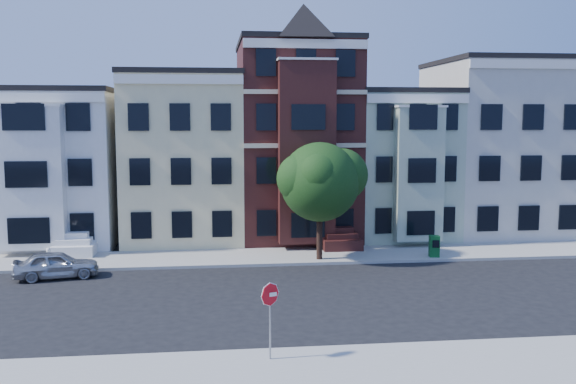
{
  "coord_description": "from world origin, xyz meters",
  "views": [
    {
      "loc": [
        -5.23,
        -25.98,
        7.6
      ],
      "look_at": [
        -1.84,
        2.85,
        4.2
      ],
      "focal_mm": 40.0,
      "sensor_mm": 36.0,
      "label": 1
    }
  ],
  "objects": [
    {
      "name": "house_green",
      "position": [
        6.5,
        14.5,
        4.5
      ],
      "size": [
        6.0,
        9.0,
        9.0
      ],
      "primitive_type": "cube",
      "color": "#A7B89D",
      "rests_on": "ground"
    },
    {
      "name": "fire_hydrant",
      "position": [
        -13.61,
        7.24,
        0.48
      ],
      "size": [
        0.24,
        0.24,
        0.67
      ],
      "primitive_type": "cylinder",
      "rotation": [
        0.0,
        0.0,
        -0.03
      ],
      "color": "silver",
      "rests_on": "far_sidewalk"
    },
    {
      "name": "house_brown",
      "position": [
        0.0,
        14.5,
        6.0
      ],
      "size": [
        7.0,
        9.0,
        12.0
      ],
      "primitive_type": "cube",
      "color": "#391513",
      "rests_on": "ground"
    },
    {
      "name": "far_sidewalk",
      "position": [
        0.0,
        8.0,
        0.07
      ],
      "size": [
        60.0,
        4.0,
        0.15
      ],
      "primitive_type": "cube",
      "color": "#9E9B93",
      "rests_on": "ground"
    },
    {
      "name": "house_yellow",
      "position": [
        -7.0,
        14.5,
        5.0
      ],
      "size": [
        7.0,
        9.0,
        10.0
      ],
      "primitive_type": "cube",
      "color": "beige",
      "rests_on": "ground"
    },
    {
      "name": "street_tree",
      "position": [
        0.29,
        6.79,
        3.96
      ],
      "size": [
        8.46,
        8.46,
        7.62
      ],
      "primitive_type": null,
      "rotation": [
        0.0,
        0.0,
        -0.37
      ],
      "color": "#224D19",
      "rests_on": "far_sidewalk"
    },
    {
      "name": "house_cream",
      "position": [
        13.5,
        14.5,
        5.5
      ],
      "size": [
        8.0,
        9.0,
        11.0
      ],
      "primitive_type": "cube",
      "color": "beige",
      "rests_on": "ground"
    },
    {
      "name": "ground",
      "position": [
        0.0,
        0.0,
        0.0
      ],
      "size": [
        120.0,
        120.0,
        0.0
      ],
      "primitive_type": "plane",
      "color": "black"
    },
    {
      "name": "newspaper_box",
      "position": [
        6.49,
        6.62,
        0.72
      ],
      "size": [
        0.57,
        0.52,
        1.15
      ],
      "primitive_type": "cube",
      "rotation": [
        0.0,
        0.0,
        -0.13
      ],
      "color": "#105523",
      "rests_on": "far_sidewalk"
    },
    {
      "name": "stop_sign",
      "position": [
        -3.55,
        -6.94,
        1.52
      ],
      "size": [
        0.75,
        0.31,
        2.74
      ],
      "primitive_type": null,
      "rotation": [
        0.0,
        0.0,
        0.29
      ],
      "color": "red",
      "rests_on": "near_sidewalk"
    },
    {
      "name": "parked_car",
      "position": [
        -12.67,
        4.81,
        0.66
      ],
      "size": [
        4.09,
        2.26,
        1.32
      ],
      "primitive_type": "imported",
      "rotation": [
        0.0,
        0.0,
        1.76
      ],
      "color": "#B1B3B8",
      "rests_on": "ground"
    },
    {
      "name": "house_white",
      "position": [
        -15.0,
        14.5,
        4.5
      ],
      "size": [
        8.0,
        9.0,
        9.0
      ],
      "primitive_type": "cube",
      "color": "white",
      "rests_on": "ground"
    },
    {
      "name": "near_sidewalk",
      "position": [
        0.0,
        -8.0,
        0.07
      ],
      "size": [
        60.0,
        4.0,
        0.15
      ],
      "primitive_type": "cube",
      "color": "#9E9B93",
      "rests_on": "ground"
    }
  ]
}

